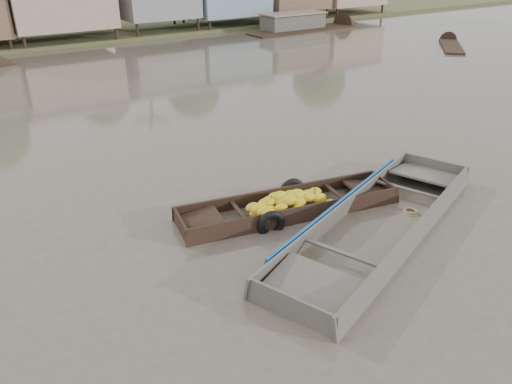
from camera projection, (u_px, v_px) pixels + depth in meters
ground at (304, 244)px, 11.34m from camera, size 120.00×120.00×0.00m
banana_boat at (287, 206)px, 12.63m from camera, size 5.94×2.52×0.81m
viewer_boat at (378, 227)px, 11.90m from camera, size 8.19×4.65×0.64m
distant_boats at (227, 37)px, 35.25m from camera, size 45.62×16.51×1.38m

